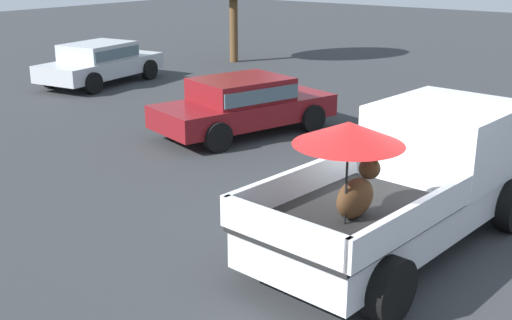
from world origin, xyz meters
The scene contains 4 objects.
ground_plane centered at (0.00, 0.00, 0.00)m, with size 80.00×80.00×0.00m, color #2D3033.
pickup_truck_main centered at (0.40, -0.04, 0.98)m, with size 5.19×2.60×2.19m.
parked_sedan_near centered at (5.39, 13.04, 0.74)m, with size 4.50×2.43×1.33m.
parked_sedan_far centered at (3.51, 5.61, 0.74)m, with size 4.61×2.85×1.33m.
Camera 1 is at (-7.99, -3.63, 4.10)m, focal length 45.25 mm.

